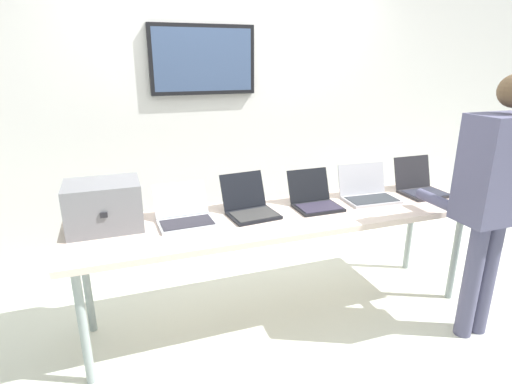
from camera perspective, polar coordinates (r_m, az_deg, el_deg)
ground at (r=3.11m, az=3.65°, el=-16.74°), size 8.00×8.00×0.04m
back_wall at (r=3.65m, az=-3.13°, el=10.17°), size 8.00×0.11×2.48m
workbench at (r=2.76m, az=3.96°, el=-4.03°), size 2.78×0.70×0.77m
equipment_box at (r=2.62m, az=-20.53°, el=-1.77°), size 0.43×0.34×0.29m
laptop_station_0 at (r=2.62m, az=-10.01°, el=-3.04°), size 0.35×0.35×0.22m
laptop_station_1 at (r=2.71m, az=-0.94°, el=-1.89°), size 0.34×0.37×0.25m
laptop_station_2 at (r=2.87m, az=8.18°, el=-0.96°), size 0.31×0.32×0.24m
laptop_station_3 at (r=3.10m, az=15.32°, el=0.05°), size 0.39×0.32×0.24m
laptop_station_4 at (r=3.38m, az=21.96°, el=0.88°), size 0.32×0.33×0.26m
person at (r=2.84m, az=30.48°, el=0.50°), size 0.44×0.59×1.68m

